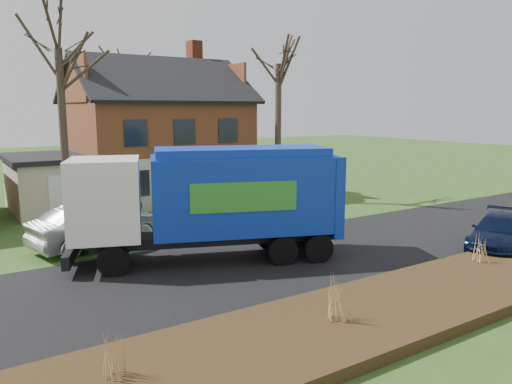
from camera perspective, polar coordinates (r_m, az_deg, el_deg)
ground at (r=17.07m, az=0.70°, el=-8.17°), size 120.00×120.00×0.00m
road at (r=17.06m, az=0.70°, el=-8.13°), size 80.00×7.00×0.02m
mulch_verge at (r=13.21m, az=13.94°, el=-13.18°), size 80.00×3.50×0.30m
main_house at (r=29.40m, az=-12.13°, el=7.06°), size 12.95×8.95×9.26m
garbage_truck at (r=16.97m, az=-4.83°, el=-0.51°), size 9.34×5.50×3.89m
silver_sedan at (r=19.80m, az=-17.52°, el=-3.65°), size 5.26×2.82×1.65m
navy_wagon at (r=20.59m, az=26.07°, el=-4.19°), size 4.83×3.46×1.30m
tree_front_west at (r=22.58m, az=-21.86°, el=17.87°), size 3.56×3.56×10.58m
tree_front_east at (r=27.98m, az=2.61°, el=16.94°), size 3.90×3.90×10.82m
tree_back at (r=38.22m, az=-14.71°, el=15.49°), size 3.54×3.54×11.22m
grass_clump_west at (r=9.95m, az=-16.03°, el=-17.42°), size 0.33×0.27×0.88m
grass_clump_mid at (r=12.03m, az=9.37°, el=-11.81°), size 0.38×0.32×1.07m
grass_clump_east at (r=17.61m, az=24.38°, el=-5.91°), size 0.37×0.30×0.91m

